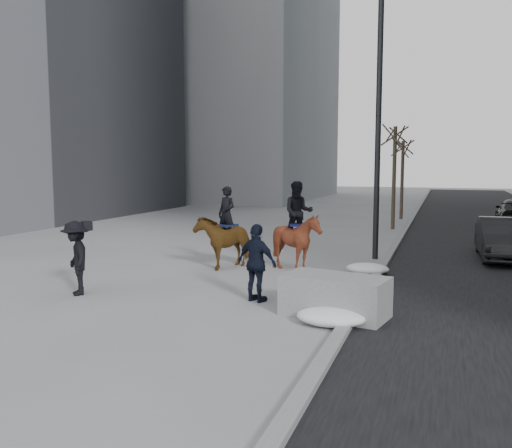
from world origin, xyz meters
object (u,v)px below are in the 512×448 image
(mounted_right, at_px, (297,235))
(planter, at_px, (335,296))
(mounted_left, at_px, (225,237))
(car_near, at_px, (503,239))

(mounted_right, bearing_deg, planter, -65.49)
(planter, height_order, mounted_left, mounted_left)
(planter, distance_m, car_near, 9.15)
(mounted_left, bearing_deg, car_near, 27.43)
(car_near, height_order, mounted_right, mounted_right)
(planter, xyz_separation_m, mounted_left, (-4.13, 4.16, 0.48))
(planter, distance_m, mounted_left, 5.88)
(planter, bearing_deg, mounted_right, 114.51)
(car_near, bearing_deg, mounted_right, -146.95)
(car_near, height_order, mounted_left, mounted_left)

